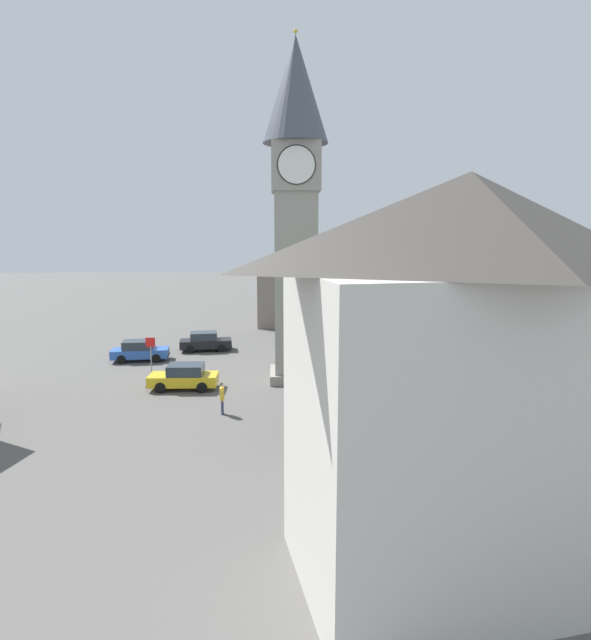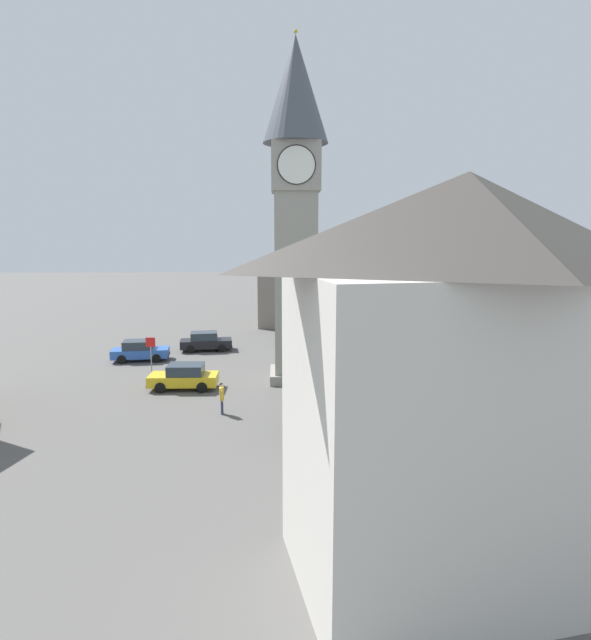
% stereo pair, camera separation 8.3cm
% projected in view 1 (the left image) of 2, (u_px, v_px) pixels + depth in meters
% --- Properties ---
extents(ground_plane, '(200.00, 200.00, 0.00)m').
position_uv_depth(ground_plane, '(296.00, 379.00, 33.52)').
color(ground_plane, '#565451').
extents(clock_tower, '(3.96, 3.96, 21.14)m').
position_uv_depth(clock_tower, '(296.00, 184.00, 31.52)').
color(clock_tower, gray).
rests_on(clock_tower, ground).
extents(car_blue_kerb, '(4.42, 2.66, 1.53)m').
position_uv_depth(car_blue_kerb, '(306.00, 335.00, 44.21)').
color(car_blue_kerb, black).
rests_on(car_blue_kerb, ground).
extents(car_silver_kerb, '(4.15, 1.86, 1.53)m').
position_uv_depth(car_silver_kerb, '(184.00, 377.00, 31.27)').
color(car_silver_kerb, gold).
rests_on(car_silver_kerb, ground).
extents(car_red_corner, '(4.42, 3.53, 1.53)m').
position_uv_depth(car_red_corner, '(407.00, 371.00, 32.65)').
color(car_red_corner, '#2D5BB7').
rests_on(car_red_corner, ground).
extents(car_white_side, '(4.31, 2.22, 1.53)m').
position_uv_depth(car_white_side, '(205.00, 341.00, 41.72)').
color(car_white_side, black).
rests_on(car_white_side, ground).
extents(car_black_far, '(4.29, 2.15, 1.53)m').
position_uv_depth(car_black_far, '(140.00, 351.00, 38.34)').
color(car_black_far, '#2D5BB7').
rests_on(car_black_far, ground).
extents(pedestrian, '(0.27, 0.55, 1.69)m').
position_uv_depth(pedestrian, '(222.00, 395.00, 26.79)').
color(pedestrian, '#2D3351').
rests_on(pedestrian, ground).
extents(tree, '(4.65, 4.65, 6.28)m').
position_uv_depth(tree, '(348.00, 351.00, 23.85)').
color(tree, brown).
rests_on(tree, ground).
extents(building_shop_left, '(9.57, 7.11, 10.76)m').
position_uv_depth(building_shop_left, '(460.00, 382.00, 13.37)').
color(building_shop_left, beige).
rests_on(building_shop_left, ground).
extents(building_terrace_right, '(10.07, 10.09, 11.06)m').
position_uv_depth(building_terrace_right, '(461.00, 275.00, 47.64)').
color(building_terrace_right, slate).
rests_on(building_terrace_right, ground).
extents(building_corner_back, '(12.08, 6.88, 8.30)m').
position_uv_depth(building_corner_back, '(314.00, 285.00, 52.77)').
color(building_corner_back, slate).
rests_on(building_corner_back, ground).
extents(road_sign, '(0.60, 0.07, 2.80)m').
position_uv_depth(road_sign, '(151.00, 351.00, 32.97)').
color(road_sign, gray).
rests_on(road_sign, ground).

